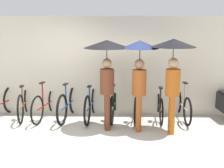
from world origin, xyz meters
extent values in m
plane|color=beige|center=(0.00, 0.00, 0.00)|extent=(30.00, 30.00, 0.00)
cube|color=beige|center=(0.00, 1.89, 1.30)|extent=(13.74, 0.12, 2.59)
torus|color=black|center=(-2.21, 1.97, 0.38)|extent=(0.23, 0.75, 0.76)
cylinder|color=maroon|center=(-2.32, 1.50, 0.38)|extent=(0.26, 0.95, 0.04)
cylinder|color=maroon|center=(-2.21, 1.97, 0.73)|extent=(0.04, 0.04, 0.71)
cylinder|color=maroon|center=(-2.21, 1.97, 1.09)|extent=(0.43, 0.13, 0.03)
torus|color=black|center=(-1.81, 2.03, 0.37)|extent=(0.14, 0.73, 0.73)
torus|color=black|center=(-1.68, 1.05, 0.37)|extent=(0.14, 0.73, 0.73)
cylinder|color=brown|center=(-1.74, 1.54, 0.37)|extent=(0.16, 0.98, 0.04)
cylinder|color=brown|center=(-1.72, 1.37, 0.61)|extent=(0.04, 0.04, 0.49)
cube|color=black|center=(-1.72, 1.37, 0.87)|extent=(0.11, 0.21, 0.03)
cylinder|color=brown|center=(-1.81, 2.03, 0.68)|extent=(0.04, 0.04, 0.63)
cylinder|color=brown|center=(-1.81, 2.03, 1.00)|extent=(0.44, 0.08, 0.03)
torus|color=black|center=(-1.07, 2.05, 0.36)|extent=(0.16, 0.72, 0.72)
torus|color=black|center=(-1.25, 0.98, 0.36)|extent=(0.16, 0.72, 0.72)
cylinder|color=maroon|center=(-1.16, 1.52, 0.36)|extent=(0.22, 1.08, 0.04)
cylinder|color=maroon|center=(-1.19, 1.33, 0.66)|extent=(0.04, 0.04, 0.59)
cube|color=black|center=(-1.19, 1.33, 0.97)|extent=(0.12, 0.21, 0.03)
cylinder|color=maroon|center=(-1.07, 2.05, 0.67)|extent=(0.04, 0.04, 0.62)
cylinder|color=maroon|center=(-1.07, 2.05, 0.98)|extent=(0.44, 0.10, 0.03)
torus|color=black|center=(-0.51, 1.98, 0.38)|extent=(0.16, 0.77, 0.77)
torus|color=black|center=(-0.65, 0.96, 0.38)|extent=(0.16, 0.77, 0.77)
cylinder|color=#19478C|center=(-0.58, 1.47, 0.38)|extent=(0.18, 1.02, 0.04)
cylinder|color=#19478C|center=(-0.61, 1.29, 0.66)|extent=(0.04, 0.04, 0.55)
cube|color=black|center=(-0.61, 1.29, 0.94)|extent=(0.12, 0.21, 0.03)
cylinder|color=#19478C|center=(-0.51, 1.98, 0.67)|extent=(0.04, 0.04, 0.57)
cylinder|color=#19478C|center=(-0.51, 1.98, 0.95)|extent=(0.44, 0.09, 0.03)
torus|color=black|center=(0.05, 1.99, 0.37)|extent=(0.12, 0.75, 0.74)
torus|color=black|center=(-0.05, 0.95, 0.37)|extent=(0.12, 0.75, 0.74)
cylinder|color=#19478C|center=(0.00, 1.47, 0.37)|extent=(0.13, 1.04, 0.04)
cylinder|color=#19478C|center=(-0.02, 1.29, 0.63)|extent=(0.04, 0.04, 0.51)
cube|color=black|center=(-0.02, 1.29, 0.89)|extent=(0.11, 0.21, 0.03)
cylinder|color=#19478C|center=(0.05, 1.99, 0.69)|extent=(0.04, 0.04, 0.63)
cylinder|color=#19478C|center=(0.05, 1.99, 1.00)|extent=(0.44, 0.07, 0.03)
torus|color=black|center=(0.62, 2.09, 0.36)|extent=(0.11, 0.72, 0.72)
torus|color=black|center=(0.54, 1.00, 0.36)|extent=(0.11, 0.72, 0.72)
cylinder|color=#19662D|center=(0.58, 1.55, 0.36)|extent=(0.12, 1.10, 0.04)
cylinder|color=#19662D|center=(0.57, 1.36, 0.63)|extent=(0.04, 0.04, 0.53)
cube|color=black|center=(0.57, 1.36, 0.91)|extent=(0.10, 0.21, 0.03)
cylinder|color=#19662D|center=(0.62, 2.09, 0.71)|extent=(0.04, 0.04, 0.71)
cylinder|color=#19662D|center=(0.62, 2.09, 1.07)|extent=(0.44, 0.06, 0.03)
torus|color=black|center=(1.22, 1.93, 0.36)|extent=(0.13, 0.72, 0.71)
torus|color=black|center=(1.11, 0.96, 0.36)|extent=(0.13, 0.72, 0.71)
cylinder|color=#A59E93|center=(1.16, 1.44, 0.36)|extent=(0.15, 0.97, 0.04)
cylinder|color=#A59E93|center=(1.14, 1.27, 0.63)|extent=(0.04, 0.04, 0.54)
cube|color=black|center=(1.14, 1.27, 0.91)|extent=(0.11, 0.21, 0.03)
cylinder|color=#A59E93|center=(1.22, 1.93, 0.69)|extent=(0.04, 0.04, 0.67)
cylinder|color=#A59E93|center=(1.22, 1.93, 1.03)|extent=(0.44, 0.08, 0.03)
torus|color=black|center=(1.76, 2.05, 0.33)|extent=(0.07, 0.67, 0.67)
torus|color=black|center=(1.73, 1.00, 0.33)|extent=(0.07, 0.67, 0.67)
cylinder|color=black|center=(1.74, 1.52, 0.33)|extent=(0.07, 1.05, 0.04)
cylinder|color=black|center=(1.74, 1.34, 0.59)|extent=(0.04, 0.04, 0.51)
cube|color=black|center=(1.74, 1.34, 0.85)|extent=(0.10, 0.20, 0.03)
cylinder|color=black|center=(1.76, 2.05, 0.66)|extent=(0.04, 0.04, 0.65)
cylinder|color=black|center=(1.76, 2.05, 0.98)|extent=(0.44, 0.04, 0.03)
torus|color=black|center=(2.30, 2.03, 0.35)|extent=(0.08, 0.70, 0.70)
torus|color=black|center=(2.35, 1.01, 0.35)|extent=(0.08, 0.70, 0.70)
cylinder|color=#A59E93|center=(2.32, 1.52, 0.35)|extent=(0.08, 1.03, 0.04)
cylinder|color=#A59E93|center=(2.33, 1.34, 0.66)|extent=(0.04, 0.04, 0.62)
cube|color=black|center=(2.33, 1.34, 0.98)|extent=(0.10, 0.20, 0.03)
cylinder|color=#A59E93|center=(2.30, 2.03, 0.71)|extent=(0.04, 0.04, 0.72)
cylinder|color=#A59E93|center=(2.30, 2.03, 1.07)|extent=(0.44, 0.05, 0.03)
cylinder|color=brown|center=(0.45, 0.64, 0.42)|extent=(0.13, 0.13, 0.84)
cylinder|color=brown|center=(0.43, 0.82, 0.42)|extent=(0.13, 0.13, 0.84)
cylinder|color=brown|center=(0.44, 0.73, 1.13)|extent=(0.32, 0.32, 0.57)
sphere|color=tan|center=(0.44, 0.73, 1.54)|extent=(0.22, 0.22, 0.22)
cylinder|color=#332D28|center=(0.43, 0.87, 1.52)|extent=(0.02, 0.02, 0.71)
cone|color=black|center=(0.43, 0.87, 1.96)|extent=(1.06, 1.06, 0.18)
cylinder|color=#9E4C1E|center=(1.15, 0.57, 0.42)|extent=(0.13, 0.13, 0.84)
cylinder|color=#9E4C1E|center=(1.17, 0.75, 0.42)|extent=(0.13, 0.13, 0.84)
cylinder|color=#9E4C1E|center=(1.16, 0.66, 1.13)|extent=(0.32, 0.32, 0.57)
sphere|color=#997051|center=(1.16, 0.66, 1.54)|extent=(0.22, 0.22, 0.22)
cylinder|color=#332D28|center=(1.17, 0.80, 1.51)|extent=(0.02, 0.02, 0.71)
cone|color=#19234C|center=(1.17, 0.80, 1.96)|extent=(0.85, 0.85, 0.18)
cylinder|color=#B25619|center=(1.88, 0.41, 0.43)|extent=(0.13, 0.13, 0.86)
cylinder|color=#B25619|center=(1.89, 0.59, 0.43)|extent=(0.13, 0.13, 0.86)
cylinder|color=#B25619|center=(1.88, 0.50, 1.16)|extent=(0.32, 0.32, 0.59)
sphere|color=tan|center=(1.88, 0.50, 1.58)|extent=(0.22, 0.22, 0.22)
cylinder|color=#332D28|center=(1.89, 0.64, 1.55)|extent=(0.02, 0.02, 0.73)
cone|color=black|center=(1.89, 0.64, 2.01)|extent=(0.99, 0.99, 0.18)
torus|color=black|center=(3.35, 2.16, 0.35)|extent=(0.16, 0.72, 0.71)
cylinder|color=#B2B2B7|center=(3.35, 2.16, 0.90)|extent=(0.58, 0.08, 0.03)
camera|label=1|loc=(0.71, -6.18, 2.50)|focal=50.00mm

